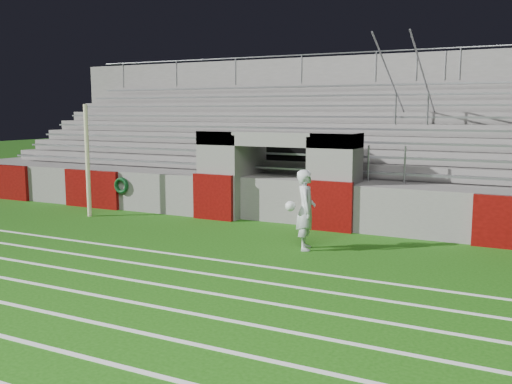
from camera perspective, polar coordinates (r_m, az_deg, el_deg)
The scene contains 6 objects.
ground at distance 13.56m, azimuth -4.21°, elevation -5.51°, with size 90.00×90.00×0.00m, color #19500D.
field_post at distance 17.95m, azimuth -16.50°, elevation 3.00°, with size 0.13×0.13×3.39m, color beige.
field_markings at distance 9.80m, azimuth -19.77°, elevation -11.33°, with size 28.00×8.09×0.01m.
stadium_structure at distance 20.49m, azimuth 7.33°, elevation 3.29°, with size 26.00×8.48×5.42m.
goalkeeper_with_ball at distance 13.17m, azimuth 4.97°, elevation -1.78°, with size 0.73×0.80×1.86m.
hose_coil at distance 18.77m, azimuth -13.32°, elevation 0.65°, with size 0.52×0.15×0.52m.
Camera 1 is at (6.82, -11.28, 3.19)m, focal length 40.00 mm.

